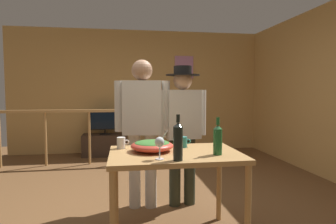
# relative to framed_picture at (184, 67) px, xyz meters

# --- Properties ---
(ground_plane) EXTENTS (8.31, 8.31, 0.00)m
(ground_plane) POSITION_rel_framed_picture_xyz_m (-0.99, -3.14, -1.84)
(ground_plane) COLOR brown
(back_wall) EXTENTS (5.38, 0.10, 2.61)m
(back_wall) POSITION_rel_framed_picture_xyz_m (-0.99, 0.06, -0.53)
(back_wall) COLOR tan
(back_wall) RESTS_ON ground_plane
(side_wall_right) EXTENTS (0.10, 4.80, 2.61)m
(side_wall_right) POSITION_rel_framed_picture_xyz_m (1.70, -2.18, -0.53)
(side_wall_right) COLOR tan
(side_wall_right) RESTS_ON ground_plane
(framed_picture) EXTENTS (0.41, 0.03, 0.49)m
(framed_picture) POSITION_rel_framed_picture_xyz_m (0.00, 0.00, 0.00)
(framed_picture) COLOR #BA7BAB
(stair_railing) EXTENTS (3.08, 0.10, 1.04)m
(stair_railing) POSITION_rel_framed_picture_xyz_m (-1.42, -0.95, -1.18)
(stair_railing) COLOR #B2844C
(stair_railing) RESTS_ON ground_plane
(tv_console) EXTENTS (0.90, 0.40, 0.44)m
(tv_console) POSITION_rel_framed_picture_xyz_m (-1.70, -0.29, -1.62)
(tv_console) COLOR #38281E
(tv_console) RESTS_ON ground_plane
(flat_screen_tv) EXTENTS (0.65, 0.12, 0.50)m
(flat_screen_tv) POSITION_rel_framed_picture_xyz_m (-1.70, -0.32, -1.11)
(flat_screen_tv) COLOR black
(flat_screen_tv) RESTS_ON tv_console
(serving_table) EXTENTS (1.11, 0.76, 0.79)m
(serving_table) POSITION_rel_framed_picture_xyz_m (-0.89, -3.79, -1.14)
(serving_table) COLOR #B2844C
(serving_table) RESTS_ON ground_plane
(salad_bowl) EXTENTS (0.37, 0.37, 0.19)m
(salad_bowl) POSITION_rel_framed_picture_xyz_m (-1.08, -3.72, -1.00)
(salad_bowl) COLOR #CC3D2D
(salad_bowl) RESTS_ON serving_table
(wine_glass) EXTENTS (0.07, 0.07, 0.17)m
(wine_glass) POSITION_rel_framed_picture_xyz_m (-1.05, -4.02, -0.93)
(wine_glass) COLOR silver
(wine_glass) RESTS_ON serving_table
(wine_bottle_green) EXTENTS (0.07, 0.07, 0.31)m
(wine_bottle_green) POSITION_rel_framed_picture_xyz_m (-0.56, -3.94, -0.92)
(wine_bottle_green) COLOR #1E5628
(wine_bottle_green) RESTS_ON serving_table
(wine_bottle_dark) EXTENTS (0.07, 0.07, 0.35)m
(wine_bottle_dark) POSITION_rel_framed_picture_xyz_m (-0.92, -4.08, -0.90)
(wine_bottle_dark) COLOR black
(wine_bottle_dark) RESTS_ON serving_table
(mug_teal) EXTENTS (0.11, 0.07, 0.10)m
(mug_teal) POSITION_rel_framed_picture_xyz_m (-0.77, -3.59, -1.00)
(mug_teal) COLOR teal
(mug_teal) RESTS_ON serving_table
(mug_white) EXTENTS (0.11, 0.08, 0.10)m
(mug_white) POSITION_rel_framed_picture_xyz_m (-1.35, -3.56, -1.00)
(mug_white) COLOR white
(mug_white) RESTS_ON serving_table
(person_standing_left) EXTENTS (0.61, 0.27, 1.65)m
(person_standing_left) POSITION_rel_framed_picture_xyz_m (-1.12, -3.01, -0.85)
(person_standing_left) COLOR beige
(person_standing_left) RESTS_ON ground_plane
(person_standing_right) EXTENTS (0.57, 0.38, 1.59)m
(person_standing_right) POSITION_rel_framed_picture_xyz_m (-0.66, -3.01, -0.90)
(person_standing_right) COLOR #2D3323
(person_standing_right) RESTS_ON ground_plane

